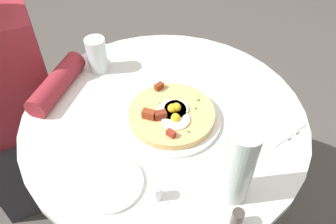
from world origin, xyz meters
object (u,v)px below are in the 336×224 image
Objects in this scene: fork at (265,120)px; knife at (273,115)px; breakfast_pizza at (171,114)px; person_seated at (9,118)px; pizza_plate at (172,118)px; dining_table at (165,148)px; bread_plate at (109,183)px; water_glass at (97,55)px; pepper_shaker at (237,219)px; water_bottle at (239,166)px; salt_shaker at (157,192)px.

fork and knife have the same top height.
breakfast_pizza reaches higher than knife.
person_seated is at bearing -42.42° from breakfast_pizza.
dining_table is at bearing -72.04° from pizza_plate.
bread_plate reaches higher than knife.
water_glass reaches higher than breakfast_pizza.
bread_plate is 0.96× the size of knife.
breakfast_pizza is 0.35m from water_glass.
fork is at bearing -135.90° from pepper_shaker.
dining_table is 0.43m from water_bottle.
fork is (-0.74, 0.57, 0.22)m from person_seated.
breakfast_pizza is 4.69× the size of pepper_shaker.
dining_table is 4.82× the size of fork.
breakfast_pizza is at bearing -82.73° from water_bottle.
water_glass is at bearing 160.51° from person_seated.
salt_shaker is (0.43, 0.11, 0.02)m from knife.
person_seated is (0.48, -0.42, -0.05)m from dining_table.
water_bottle reaches higher than dining_table.
person_seated is at bearing -66.45° from bread_plate.
water_glass reaches higher than dining_table.
pepper_shaker is at bearing 121.27° from person_seated.
breakfast_pizza reaches higher than bread_plate.
knife is 0.79× the size of water_bottle.
bread_plate is at bearing 30.86° from pizza_plate.
pizza_plate is 6.10× the size of salt_shaker.
dining_table is 2.93× the size of pizza_plate.
water_glass is (0.13, -0.32, 0.06)m from pizza_plate.
salt_shaker is at bearing 117.64° from person_seated.
dining_table is at bearing 112.91° from water_glass.
knife is (-0.52, -0.03, 0.00)m from bread_plate.
person_seated reaches higher than knife.
dining_table is 0.18m from pizza_plate.
water_glass is (-0.36, 0.13, 0.28)m from person_seated.
salt_shaker is at bearing 89.19° from water_glass.
fork is (-0.25, 0.12, 0.00)m from pizza_plate.
fork is 0.29m from water_bottle.
dining_table is at bearing -142.80° from bread_plate.
pizza_plate is at bearing 137.69° from person_seated.
breakfast_pizza is at bearing -129.16° from fork.
dining_table is 0.37m from knife.
breakfast_pizza reaches higher than dining_table.
water_glass is at bearing -67.73° from breakfast_pizza.
dining_table is 15.87× the size of pepper_shaker.
pizza_plate is at bearing -149.14° from bread_plate.
bread_plate is 0.49m from fork.
water_bottle is 4.70× the size of salt_shaker.
pepper_shaker is (0.00, 0.36, 0.02)m from pizza_plate.
water_glass reaches higher than pizza_plate.
bread_plate is at bearing -41.08° from salt_shaker.
breakfast_pizza is 5.28× the size of salt_shaker.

